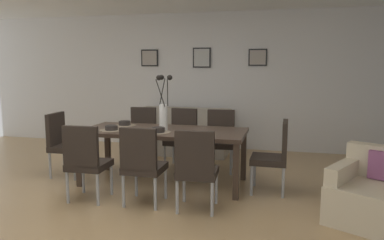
# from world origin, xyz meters

# --- Properties ---
(ground_plane) EXTENTS (9.00, 9.00, 0.00)m
(ground_plane) POSITION_xyz_m (0.00, 0.00, 0.00)
(ground_plane) COLOR tan
(back_wall_panel) EXTENTS (9.00, 0.10, 2.60)m
(back_wall_panel) POSITION_xyz_m (0.00, 3.25, 1.30)
(back_wall_panel) COLOR silver
(back_wall_panel) RESTS_ON ground
(dining_table) EXTENTS (2.20, 0.94, 0.74)m
(dining_table) POSITION_xyz_m (0.15, 0.82, 0.67)
(dining_table) COLOR #3D2D23
(dining_table) RESTS_ON ground
(dining_chair_near_left) EXTENTS (0.46, 0.46, 0.92)m
(dining_chair_near_left) POSITION_xyz_m (-0.51, -0.07, 0.51)
(dining_chair_near_left) COLOR black
(dining_chair_near_left) RESTS_ON ground
(dining_chair_near_right) EXTENTS (0.47, 0.47, 0.92)m
(dining_chair_near_right) POSITION_xyz_m (-0.51, 1.69, 0.51)
(dining_chair_near_right) COLOR black
(dining_chair_near_right) RESTS_ON ground
(dining_chair_far_left) EXTENTS (0.44, 0.44, 0.92)m
(dining_chair_far_left) POSITION_xyz_m (0.18, -0.03, 0.51)
(dining_chair_far_left) COLOR black
(dining_chair_far_left) RESTS_ON ground
(dining_chair_far_right) EXTENTS (0.47, 0.47, 0.92)m
(dining_chair_far_right) POSITION_xyz_m (0.17, 1.70, 0.51)
(dining_chair_far_right) COLOR black
(dining_chair_far_right) RESTS_ON ground
(dining_chair_mid_left) EXTENTS (0.47, 0.47, 0.92)m
(dining_chair_mid_left) POSITION_xyz_m (0.81, -0.06, 0.51)
(dining_chair_mid_left) COLOR black
(dining_chair_mid_left) RESTS_ON ground
(dining_chair_mid_right) EXTENTS (0.47, 0.47, 0.92)m
(dining_chair_mid_right) POSITION_xyz_m (0.78, 1.67, 0.51)
(dining_chair_mid_right) COLOR black
(dining_chair_mid_right) RESTS_ON ground
(dining_chair_head_west) EXTENTS (0.46, 0.46, 0.92)m
(dining_chair_head_west) POSITION_xyz_m (-1.37, 0.80, 0.51)
(dining_chair_head_west) COLOR black
(dining_chair_head_west) RESTS_ON ground
(dining_chair_head_east) EXTENTS (0.45, 0.45, 0.92)m
(dining_chair_head_east) POSITION_xyz_m (1.63, 0.79, 0.51)
(dining_chair_head_east) COLOR black
(dining_chair_head_east) RESTS_ON ground
(centerpiece_vase) EXTENTS (0.21, 0.23, 0.73)m
(centerpiece_vase) POSITION_xyz_m (0.15, 0.82, 1.02)
(centerpiece_vase) COLOR white
(centerpiece_vase) RESTS_ON dining_table
(placemat_near_left) EXTENTS (0.32, 0.32, 0.01)m
(placemat_near_left) POSITION_xyz_m (-0.51, 0.61, 0.74)
(placemat_near_left) COLOR #7F705B
(placemat_near_left) RESTS_ON dining_table
(bowl_near_left) EXTENTS (0.17, 0.17, 0.07)m
(bowl_near_left) POSITION_xyz_m (-0.51, 0.61, 0.78)
(bowl_near_left) COLOR #2D2826
(bowl_near_left) RESTS_ON dining_table
(placemat_near_right) EXTENTS (0.32, 0.32, 0.01)m
(placemat_near_right) POSITION_xyz_m (-0.51, 1.03, 0.74)
(placemat_near_right) COLOR #7F705B
(placemat_near_right) RESTS_ON dining_table
(bowl_near_right) EXTENTS (0.17, 0.17, 0.07)m
(bowl_near_right) POSITION_xyz_m (-0.51, 1.03, 0.78)
(bowl_near_right) COLOR #2D2826
(bowl_near_right) RESTS_ON dining_table
(placemat_far_left) EXTENTS (0.32, 0.32, 0.01)m
(placemat_far_left) POSITION_xyz_m (0.15, 0.61, 0.74)
(placemat_far_left) COLOR #7F705B
(placemat_far_left) RESTS_ON dining_table
(bowl_far_left) EXTENTS (0.17, 0.17, 0.07)m
(bowl_far_left) POSITION_xyz_m (0.15, 0.61, 0.78)
(bowl_far_left) COLOR #2D2826
(bowl_far_left) RESTS_ON dining_table
(sofa) EXTENTS (1.70, 0.84, 0.80)m
(sofa) POSITION_xyz_m (-0.09, 2.70, 0.28)
(sofa) COLOR #A89E8E
(sofa) RESTS_ON ground
(armchair) EXTENTS (1.08, 1.08, 0.75)m
(armchair) POSITION_xyz_m (2.67, 0.10, 0.29)
(armchair) COLOR beige
(armchair) RESTS_ON ground
(framed_picture_left) EXTENTS (0.35, 0.03, 0.33)m
(framed_picture_left) POSITION_xyz_m (-0.91, 3.18, 1.75)
(framed_picture_left) COLOR black
(framed_picture_center) EXTENTS (0.35, 0.03, 0.38)m
(framed_picture_center) POSITION_xyz_m (0.15, 3.18, 1.75)
(framed_picture_center) COLOR black
(framed_picture_right) EXTENTS (0.34, 0.03, 0.31)m
(framed_picture_right) POSITION_xyz_m (1.21, 3.18, 1.75)
(framed_picture_right) COLOR black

